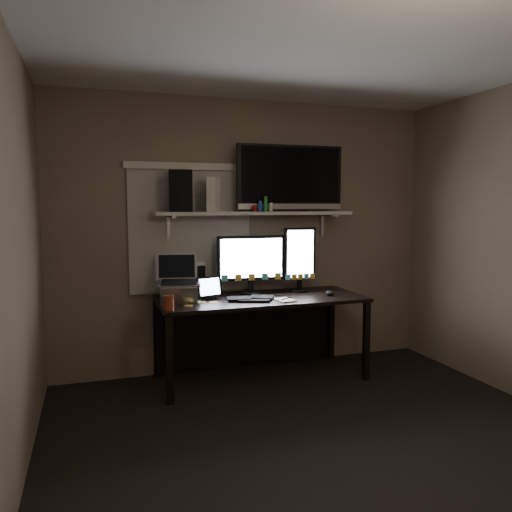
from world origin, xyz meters
name	(u,v)px	position (x,y,z in m)	size (l,w,h in m)	color
floor	(335,453)	(0.00, 0.00, 0.00)	(3.60, 3.60, 0.00)	black
ceiling	(342,37)	(0.00, 0.00, 2.50)	(3.60, 3.60, 0.00)	silver
back_wall	(248,236)	(0.00, 1.80, 1.25)	(3.60, 3.60, 0.00)	#6A5C4C
left_wall	(6,265)	(-1.80, 0.00, 1.25)	(3.60, 3.60, 0.00)	#6A5C4C
window_blinds	(191,232)	(-0.55, 1.79, 1.30)	(1.10, 0.02, 1.10)	#BCB8A9
desk	(257,314)	(0.00, 1.55, 0.55)	(1.80, 0.75, 0.73)	black
wall_shelf	(254,213)	(0.00, 1.62, 1.46)	(1.80, 0.35, 0.03)	silver
monitor_landscape	(251,264)	(-0.03, 1.61, 1.00)	(0.62, 0.07, 0.55)	black
monitor_portrait	(300,259)	(0.43, 1.59, 1.04)	(0.31, 0.06, 0.61)	black
keyboard	(250,298)	(-0.13, 1.35, 0.74)	(0.41, 0.16, 0.02)	black
mouse	(330,293)	(0.62, 1.32, 0.75)	(0.08, 0.12, 0.04)	black
notepad	(285,300)	(0.14, 1.22, 0.74)	(0.14, 0.19, 0.01)	silver
tablet	(209,288)	(-0.46, 1.47, 0.83)	(0.23, 0.09, 0.20)	black
file_sorter	(191,280)	(-0.58, 1.66, 0.88)	(0.23, 0.10, 0.29)	black
laptop	(179,278)	(-0.72, 1.46, 0.93)	(0.35, 0.28, 0.39)	#ACACB0
cup	(169,303)	(-0.85, 1.14, 0.79)	(0.08, 0.08, 0.12)	maroon
sticky_notes	(197,303)	(-0.59, 1.33, 0.73)	(0.30, 0.22, 0.00)	gold
tv	(290,178)	(0.34, 1.62, 1.78)	(1.00, 0.18, 0.60)	black
game_console	(212,195)	(-0.39, 1.62, 1.63)	(0.08, 0.25, 0.30)	beige
speaker	(181,191)	(-0.66, 1.63, 1.66)	(0.19, 0.24, 0.35)	black
bottles	(263,204)	(0.06, 1.55, 1.55)	(0.20, 0.05, 0.13)	#A50F0C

